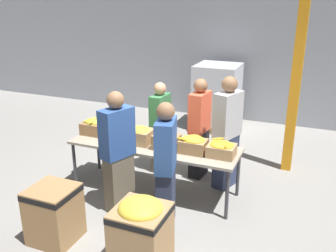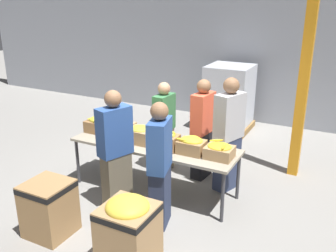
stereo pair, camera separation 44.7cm
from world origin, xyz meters
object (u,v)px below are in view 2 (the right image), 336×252
at_px(volunteer_0, 228,136).
at_px(volunteer_3, 164,128).
at_px(volunteer_4, 202,130).
at_px(support_pillar, 307,57).
at_px(banana_box_1, 122,127).
at_px(banana_box_2, 140,134).
at_px(volunteer_2, 116,152).
at_px(banana_box_0, 98,124).
at_px(donation_bin_0, 49,207).
at_px(donation_bin_1, 128,229).
at_px(sorting_table, 154,147).
at_px(banana_box_3, 166,140).
at_px(banana_box_4, 191,145).
at_px(volunteer_1, 160,166).
at_px(pallet_stack_0, 229,98).
at_px(banana_box_5, 219,151).

bearing_deg(volunteer_0, volunteer_3, -77.19).
relative_size(volunteer_4, support_pillar, 0.42).
relative_size(banana_box_1, banana_box_2, 1.00).
distance_m(banana_box_2, volunteer_2, 0.64).
relative_size(volunteer_3, support_pillar, 0.39).
distance_m(banana_box_0, volunteer_2, 1.11).
xyz_separation_m(donation_bin_0, donation_bin_1, (1.19, 0.00, 0.05)).
height_order(banana_box_1, volunteer_2, volunteer_2).
xyz_separation_m(banana_box_1, donation_bin_0, (-0.01, -1.67, -0.53)).
relative_size(sorting_table, donation_bin_1, 3.13).
xyz_separation_m(banana_box_3, volunteer_4, (0.22, 0.86, -0.10)).
relative_size(banana_box_4, donation_bin_0, 0.56).
xyz_separation_m(banana_box_1, volunteer_1, (1.13, -0.83, -0.08)).
relative_size(donation_bin_1, support_pillar, 0.21).
relative_size(banana_box_0, volunteer_2, 0.22).
distance_m(banana_box_2, banana_box_3, 0.47).
height_order(volunteer_0, support_pillar, support_pillar).
bearing_deg(volunteer_1, banana_box_4, -24.46).
distance_m(banana_box_1, volunteer_3, 0.78).
distance_m(banana_box_4, volunteer_4, 0.85).
distance_m(banana_box_1, donation_bin_0, 1.75).
xyz_separation_m(volunteer_0, pallet_stack_0, (-0.88, 2.66, -0.17)).
distance_m(volunteer_0, pallet_stack_0, 2.81).
bearing_deg(banana_box_1, banana_box_5, -3.52).
relative_size(banana_box_0, donation_bin_0, 0.53).
bearing_deg(volunteer_0, volunteer_1, 0.74).
height_order(banana_box_5, volunteer_0, volunteer_0).
height_order(banana_box_3, volunteer_4, volunteer_4).
height_order(banana_box_1, banana_box_3, banana_box_3).
bearing_deg(banana_box_0, banana_box_4, -3.62).
distance_m(banana_box_0, volunteer_1, 1.78).
distance_m(sorting_table, banana_box_2, 0.29).
relative_size(banana_box_0, volunteer_4, 0.23).
bearing_deg(pallet_stack_0, banana_box_4, -80.51).
bearing_deg(banana_box_0, banana_box_5, -2.23).
relative_size(sorting_table, volunteer_1, 1.52).
xyz_separation_m(banana_box_3, support_pillar, (1.59, 1.69, 1.07)).
bearing_deg(volunteer_3, sorting_table, 20.52).
xyz_separation_m(sorting_table, banana_box_2, (-0.23, -0.02, 0.18)).
bearing_deg(volunteer_0, volunteer_2, -24.28).
height_order(banana_box_0, volunteer_0, volunteer_0).
xyz_separation_m(banana_box_5, donation_bin_1, (-0.48, -1.57, -0.45)).
relative_size(banana_box_0, volunteer_3, 0.24).
bearing_deg(donation_bin_1, banana_box_0, 134.80).
height_order(volunteer_0, donation_bin_1, volunteer_0).
bearing_deg(banana_box_3, sorting_table, 160.36).
xyz_separation_m(banana_box_2, donation_bin_0, (-0.40, -1.57, -0.53)).
xyz_separation_m(banana_box_4, pallet_stack_0, (-0.55, 3.30, -0.19)).
bearing_deg(volunteer_1, sorting_table, 19.71).
bearing_deg(support_pillar, banana_box_0, -151.99).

